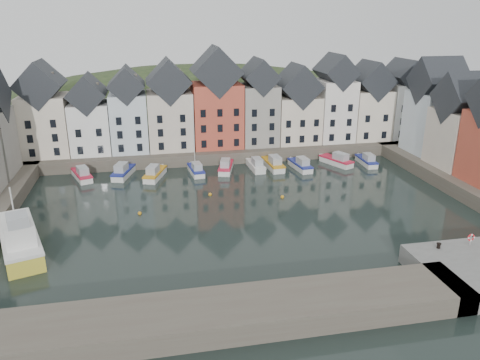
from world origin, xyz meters
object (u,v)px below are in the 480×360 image
object	(u,v)px
mooring_bollard	(439,245)
large_vessel	(19,238)
boat_a	(82,175)
boat_d	(196,170)
life_ring_post	(471,238)

from	to	relation	value
mooring_bollard	large_vessel	bearing A→B (deg)	164.90
boat_a	large_vessel	world-z (taller)	large_vessel
boat_d	mooring_bollard	xyz separation A→B (m)	(21.35, -34.61, 1.58)
large_vessel	life_ring_post	size ratio (longest dim) A/B	10.71
boat_a	boat_d	size ratio (longest dim) A/B	0.59
boat_a	life_ring_post	bearing A→B (deg)	-59.66
boat_d	boat_a	bearing A→B (deg)	171.04
boat_d	large_vessel	size ratio (longest dim) A/B	0.81
large_vessel	mooring_bollard	size ratio (longest dim) A/B	24.87
boat_d	life_ring_post	xyz separation A→B (m)	(24.95, -34.66, 2.13)
large_vessel	mooring_bollard	bearing A→B (deg)	-33.33
boat_a	boat_d	xyz separation A→B (m)	(18.07, -0.90, 0.00)
large_vessel	mooring_bollard	xyz separation A→B (m)	(43.23, -11.67, 0.66)
mooring_bollard	life_ring_post	world-z (taller)	life_ring_post
boat_a	mooring_bollard	bearing A→B (deg)	-62.10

